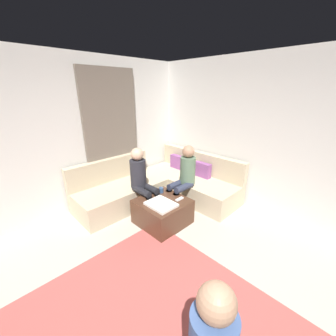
{
  "coord_description": "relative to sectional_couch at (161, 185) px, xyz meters",
  "views": [
    {
      "loc": [
        0.78,
        -0.75,
        2.13
      ],
      "look_at": [
        -1.63,
        1.63,
        0.85
      ],
      "focal_mm": 22.39,
      "sensor_mm": 36.0,
      "label": 1
    }
  ],
  "objects": [
    {
      "name": "area_rug",
      "position": [
        1.88,
        -1.78,
        -0.27
      ],
      "size": [
        2.6,
        2.2,
        0.01
      ],
      "primitive_type": "cube",
      "color": "#AD4C47",
      "rests_on": "ground_plane"
    },
    {
      "name": "ottoman",
      "position": [
        0.65,
        -0.57,
        -0.07
      ],
      "size": [
        0.76,
        0.76,
        0.42
      ],
      "primitive_type": "cube",
      "color": "#4C2D1E",
      "rests_on": "ground_plane"
    },
    {
      "name": "person_on_couch_back",
      "position": [
        0.56,
        0.06,
        0.38
      ],
      "size": [
        0.3,
        0.6,
        1.2
      ],
      "rotation": [
        0.0,
        0.0,
        3.14
      ],
      "color": "#2D3347",
      "rests_on": "ground_plane"
    },
    {
      "name": "sectional_couch",
      "position": [
        0.0,
        0.0,
        0.0
      ],
      "size": [
        2.1,
        2.55,
        0.87
      ],
      "color": "#C6B593",
      "rests_on": "ground_plane"
    },
    {
      "name": "wall_left",
      "position": [
        -0.86,
        -1.88,
        1.07
      ],
      "size": [
        0.12,
        6.0,
        2.7
      ],
      "primitive_type": "cube",
      "color": "silver",
      "rests_on": "ground_plane"
    },
    {
      "name": "curtain_panel",
      "position": [
        -0.76,
        -0.58,
        0.97
      ],
      "size": [
        0.06,
        1.1,
        2.5
      ],
      "primitive_type": "cube",
      "color": "#726659",
      "rests_on": "ground_plane"
    },
    {
      "name": "coffee_mug",
      "position": [
        0.43,
        -0.39,
        0.19
      ],
      "size": [
        0.08,
        0.08,
        0.1
      ],
      "primitive_type": "cylinder",
      "color": "#334C72",
      "rests_on": "ottoman"
    },
    {
      "name": "person_on_couch_side",
      "position": [
        0.15,
        -0.6,
        0.38
      ],
      "size": [
        0.6,
        0.3,
        1.2
      ],
      "rotation": [
        0.0,
        0.0,
        -1.57
      ],
      "color": "black",
      "rests_on": "ground_plane"
    },
    {
      "name": "folded_blanket",
      "position": [
        0.75,
        -0.69,
        0.16
      ],
      "size": [
        0.44,
        0.36,
        0.04
      ],
      "primitive_type": "cube",
      "color": "white",
      "rests_on": "ottoman"
    },
    {
      "name": "wall_back",
      "position": [
        2.08,
        1.06,
        1.07
      ],
      "size": [
        6.0,
        0.12,
        2.7
      ],
      "primitive_type": "cube",
      "color": "silver",
      "rests_on": "ground_plane"
    },
    {
      "name": "game_remote",
      "position": [
        0.83,
        -0.35,
        0.15
      ],
      "size": [
        0.05,
        0.15,
        0.02
      ],
      "primitive_type": "cube",
      "color": "white",
      "rests_on": "ottoman"
    }
  ]
}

